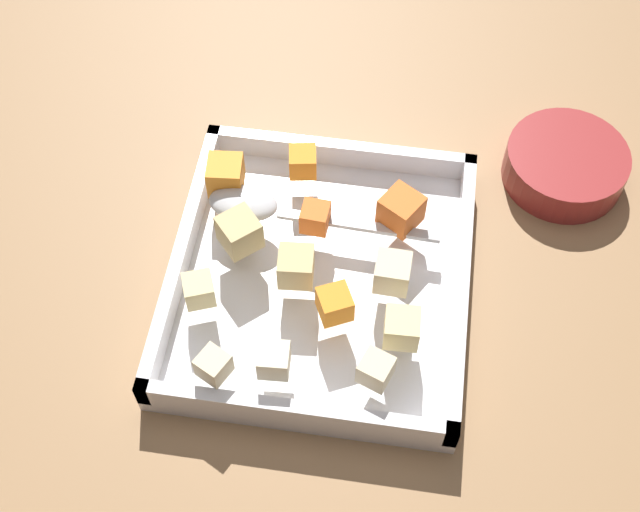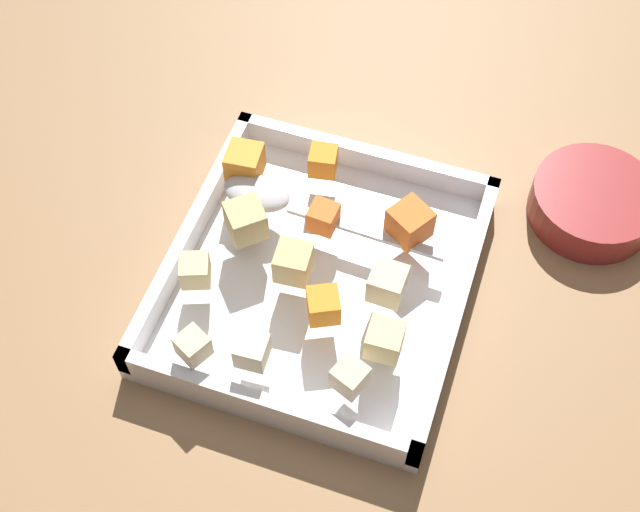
% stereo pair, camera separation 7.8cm
% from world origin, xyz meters
% --- Properties ---
extents(ground_plane, '(4.00, 4.00, 0.00)m').
position_xyz_m(ground_plane, '(0.00, 0.00, 0.00)').
color(ground_plane, '#936D47').
extents(baking_dish, '(0.30, 0.28, 0.04)m').
position_xyz_m(baking_dish, '(0.01, -0.01, 0.01)').
color(baking_dish, silver).
rests_on(baking_dish, ground_plane).
extents(carrot_chunk_heap_side, '(0.04, 0.04, 0.03)m').
position_xyz_m(carrot_chunk_heap_side, '(-0.04, -0.03, 0.06)').
color(carrot_chunk_heap_side, orange).
rests_on(carrot_chunk_heap_side, baking_dish).
extents(carrot_chunk_near_right, '(0.03, 0.03, 0.03)m').
position_xyz_m(carrot_chunk_near_right, '(0.11, 0.02, 0.06)').
color(carrot_chunk_near_right, orange).
rests_on(carrot_chunk_near_right, baking_dish).
extents(carrot_chunk_corner_sw, '(0.04, 0.04, 0.03)m').
position_xyz_m(carrot_chunk_corner_sw, '(0.08, 0.09, 0.06)').
color(carrot_chunk_corner_sw, orange).
rests_on(carrot_chunk_corner_sw, baking_dish).
extents(carrot_chunk_corner_nw, '(0.05, 0.05, 0.03)m').
position_xyz_m(carrot_chunk_corner_nw, '(0.06, -0.08, 0.06)').
color(carrot_chunk_corner_nw, orange).
rests_on(carrot_chunk_corner_nw, baking_dish).
extents(carrot_chunk_far_right, '(0.03, 0.03, 0.03)m').
position_xyz_m(carrot_chunk_far_right, '(0.05, -0.00, 0.06)').
color(carrot_chunk_far_right, orange).
rests_on(carrot_chunk_far_right, baking_dish).
extents(potato_chunk_mid_right, '(0.03, 0.03, 0.03)m').
position_xyz_m(potato_chunk_mid_right, '(-0.11, 0.01, 0.06)').
color(potato_chunk_mid_right, beige).
rests_on(potato_chunk_mid_right, baking_dish).
extents(potato_chunk_back_center, '(0.03, 0.03, 0.03)m').
position_xyz_m(potato_chunk_back_center, '(-0.05, 0.09, 0.06)').
color(potato_chunk_back_center, '#E0CC89').
rests_on(potato_chunk_back_center, baking_dish).
extents(potato_chunk_rim_edge, '(0.03, 0.03, 0.03)m').
position_xyz_m(potato_chunk_rim_edge, '(-0.06, -0.09, 0.06)').
color(potato_chunk_rim_edge, '#E0CC89').
rests_on(potato_chunk_rim_edge, baking_dish).
extents(potato_chunk_center, '(0.03, 0.03, 0.03)m').
position_xyz_m(potato_chunk_center, '(-0.10, -0.07, 0.06)').
color(potato_chunk_center, beige).
rests_on(potato_chunk_center, baking_dish).
extents(potato_chunk_front_center, '(0.03, 0.03, 0.03)m').
position_xyz_m(potato_chunk_front_center, '(-0.01, 0.01, 0.06)').
color(potato_chunk_front_center, tan).
rests_on(potato_chunk_front_center, baking_dish).
extents(potato_chunk_corner_ne, '(0.03, 0.03, 0.02)m').
position_xyz_m(potato_chunk_corner_ne, '(-0.12, 0.06, 0.06)').
color(potato_chunk_corner_ne, beige).
rests_on(potato_chunk_corner_ne, baking_dish).
extents(potato_chunk_corner_se, '(0.03, 0.03, 0.03)m').
position_xyz_m(potato_chunk_corner_se, '(-0.01, -0.08, 0.06)').
color(potato_chunk_corner_se, beige).
rests_on(potato_chunk_corner_se, baking_dish).
extents(potato_chunk_under_handle, '(0.05, 0.05, 0.03)m').
position_xyz_m(potato_chunk_under_handle, '(0.02, 0.07, 0.06)').
color(potato_chunk_under_handle, tan).
rests_on(potato_chunk_under_handle, baking_dish).
extents(serving_spoon, '(0.04, 0.22, 0.02)m').
position_xyz_m(serving_spoon, '(0.05, 0.06, 0.05)').
color(serving_spoon, silver).
rests_on(serving_spoon, baking_dish).
extents(small_prep_bowl, '(0.12, 0.12, 0.04)m').
position_xyz_m(small_prep_bowl, '(0.18, -0.24, 0.02)').
color(small_prep_bowl, maroon).
rests_on(small_prep_bowl, ground_plane).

